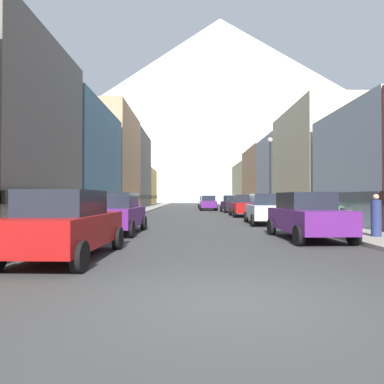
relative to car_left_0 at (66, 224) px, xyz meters
The scene contains 25 objects.
ground_plane 5.39m from the car_left_0, 44.28° to the right, with size 400.00×400.00×0.00m, color #373737.
sidewalk_left 31.40m from the car_left_0, 94.47° to the left, with size 2.50×100.00×0.15m, color gray.
sidewalk_right 32.88m from the car_left_0, 72.19° to the left, with size 2.50×100.00×0.15m, color gray.
storefront_left_2 21.70m from the car_left_0, 111.00° to the left, with size 8.25×12.39×9.09m.
storefront_left_3 34.31m from the car_left_0, 101.39° to the left, with size 6.32×13.19×11.96m.
storefront_left_4 47.48m from the car_left_0, 99.56° to the left, with size 8.59×13.40×11.68m.
storefront_left_5 59.52m from the car_left_0, 97.03° to the left, with size 7.45×10.51×6.96m.
storefront_right_2 24.92m from the car_left_0, 53.16° to the left, with size 7.31×10.55×8.86m.
storefront_right_3 33.27m from the car_left_0, 62.34° to the left, with size 8.45×8.35×8.13m.
storefront_right_4 42.37m from the car_left_0, 69.20° to the left, with size 7.70×11.59×8.31m.
storefront_right_5 54.11m from the car_left_0, 73.26° to the left, with size 8.82×12.51×7.33m.
car_left_0 is the anchor object (origin of this frame).
car_left_1 6.23m from the car_left_0, 89.99° to the left, with size 2.14×4.44×1.78m.
car_right_0 8.65m from the car_left_0, 28.53° to the left, with size 2.21×4.47×1.78m.
car_right_1 13.67m from the car_left_0, 56.23° to the left, with size 2.24×4.48×1.78m.
car_right_2 21.09m from the car_left_0, 68.87° to the left, with size 2.08×4.41×1.78m.
car_right_3 28.39m from the car_left_0, 74.46° to the left, with size 2.22×4.47×1.78m.
car_driving_0 39.94m from the car_left_0, 82.23° to the left, with size 2.06×4.40×1.78m.
car_driving_1 33.42m from the car_left_0, 80.70° to the left, with size 2.06×4.40×1.78m.
trash_bin_right 12.01m from the car_left_0, 32.24° to the left, with size 0.59×0.59×0.98m.
potted_plant_0 13.81m from the car_left_0, 38.52° to the left, with size 0.75×0.75×1.00m.
pedestrian_0 18.09m from the car_left_0, 56.24° to the left, with size 0.36×0.36×1.71m.
pedestrian_1 10.75m from the car_left_0, 20.77° to the left, with size 0.36×0.36×1.56m.
streetlamp_right 19.37m from the car_left_0, 61.40° to the left, with size 0.36×0.36×5.86m.
mountain_backdrop 266.50m from the car_left_0, 84.12° to the left, with size 345.77×345.77×138.06m, color silver.
Camera 1 is at (-0.62, -5.33, 1.60)m, focal length 32.77 mm.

